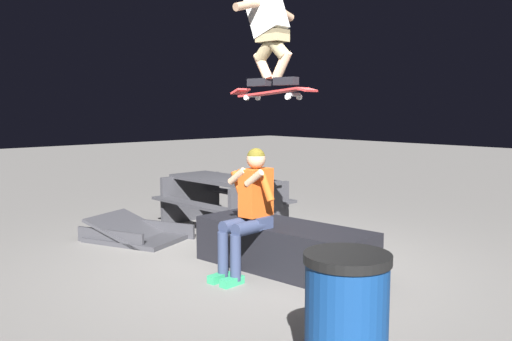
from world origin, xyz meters
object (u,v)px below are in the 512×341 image
Objects in this scene: ledge_box_main at (283,247)px; skater_airborne at (268,25)px; trash_bin at (346,322)px; kicker_ramp at (137,235)px; person_sitting_on_ledge at (249,205)px; skateboard at (272,93)px; picnic_table_back at (223,194)px.

skater_airborne reaches higher than ledge_box_main.
ledge_box_main is 2.56m from trash_bin.
kicker_ramp is at bearing -14.31° from trash_bin.
person_sitting_on_ledge is 1.53× the size of trash_bin.
skater_airborne is 0.81× the size of kicker_ramp.
kicker_ramp is at bearing 1.14° from person_sitting_on_ledge.
kicker_ramp is (2.18, 0.29, -2.53)m from skater_airborne.
skater_airborne reaches higher than skateboard.
picnic_table_back is (-0.22, -1.31, 0.43)m from kicker_ramp.
trash_bin is at bearing 149.32° from picnic_table_back.
trash_bin is (-2.04, 1.39, -1.47)m from skateboard.
ledge_box_main is 1.47× the size of kicker_ramp.
ledge_box_main is 1.97× the size of skateboard.
ledge_box_main is 2.35m from skater_airborne.
skateboard reaches higher than picnic_table_back.
skateboard is 2.91m from kicker_ramp.
picnic_table_back is (2.02, -1.02, -1.41)m from skateboard.
ledge_box_main is at bearing -37.48° from trash_bin.
kicker_ramp is 4.43m from trash_bin.
person_sitting_on_ledge reaches higher than kicker_ramp.
skateboard is (0.01, 0.16, 1.66)m from ledge_box_main.
kicker_ramp is at bearing 11.57° from ledge_box_main.
picnic_table_back is (1.94, -1.27, -0.25)m from person_sitting_on_ledge.
ledge_box_main is 1.82× the size of skater_airborne.
skater_airborne reaches higher than trash_bin.
skateboard is 0.69m from skater_airborne.
person_sitting_on_ledge is at bearing -178.86° from kicker_ramp.
ledge_box_main is 1.19× the size of picnic_table_back.
skateboard reaches higher than person_sitting_on_ledge.
kicker_ramp is (2.24, 0.30, -1.84)m from skateboard.
skateboard is at bearing -107.47° from person_sitting_on_ledge.
trash_bin is at bearing 146.54° from skater_airborne.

